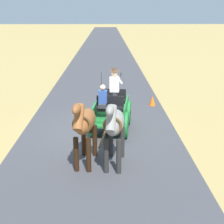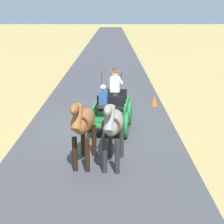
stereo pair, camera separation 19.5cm
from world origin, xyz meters
name	(u,v)px [view 2 (the right image)]	position (x,y,z in m)	size (l,w,h in m)	color
ground_plane	(100,130)	(0.00, 0.00, 0.00)	(200.00, 200.00, 0.00)	tan
road_surface	(100,130)	(0.00, 0.00, 0.00)	(5.99, 160.00, 0.01)	#424247
horse_drawn_carriage	(112,110)	(-0.45, 0.01, 0.82)	(1.71, 4.51, 2.50)	#1E7233
horse_near_side	(113,125)	(-0.49, 3.07, 1.32)	(0.77, 2.15, 2.21)	gray
horse_off_side	(84,124)	(0.38, 2.96, 1.32)	(0.76, 2.15, 2.21)	brown
traffic_cone	(154,101)	(-2.54, -3.38, 0.25)	(0.32, 0.32, 0.50)	orange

